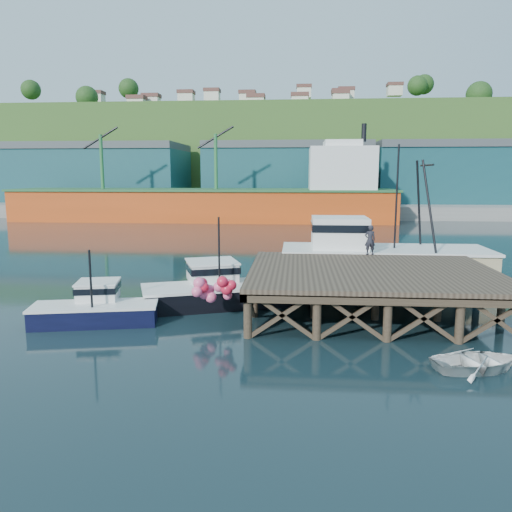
# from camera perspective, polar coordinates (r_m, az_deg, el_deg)

# --- Properties ---
(ground) EXTENTS (300.00, 300.00, 0.00)m
(ground) POSITION_cam_1_polar(r_m,az_deg,el_deg) (25.56, 0.54, -5.97)
(ground) COLOR black
(ground) RESTS_ON ground
(wharf) EXTENTS (12.00, 10.00, 2.62)m
(wharf) POSITION_cam_1_polar(r_m,az_deg,el_deg) (25.15, 13.12, -1.93)
(wharf) COLOR brown
(wharf) RESTS_ON ground
(far_quay) EXTENTS (160.00, 40.00, 2.00)m
(far_quay) POSITION_cam_1_polar(r_m,az_deg,el_deg) (94.78, 3.61, 5.82)
(far_quay) COLOR gray
(far_quay) RESTS_ON ground
(warehouse_left) EXTENTS (32.00, 16.00, 9.00)m
(warehouse_left) POSITION_cam_1_polar(r_m,az_deg,el_deg) (96.85, -17.85, 8.73)
(warehouse_left) COLOR #185052
(warehouse_left) RESTS_ON far_quay
(warehouse_mid) EXTENTS (28.00, 16.00, 9.00)m
(warehouse_mid) POSITION_cam_1_polar(r_m,az_deg,el_deg) (89.61, 3.59, 9.14)
(warehouse_mid) COLOR #185052
(warehouse_mid) RESTS_ON far_quay
(warehouse_right) EXTENTS (30.00, 16.00, 9.00)m
(warehouse_right) POSITION_cam_1_polar(r_m,az_deg,el_deg) (93.94, 22.42, 8.47)
(warehouse_right) COLOR #185052
(warehouse_right) RESTS_ON far_quay
(cargo_ship) EXTENTS (55.50, 10.00, 13.75)m
(cargo_ship) POSITION_cam_1_polar(r_m,az_deg,el_deg) (73.39, -3.37, 6.62)
(cargo_ship) COLOR #DA4914
(cargo_ship) RESTS_ON ground
(hillside) EXTENTS (220.00, 50.00, 22.00)m
(hillside) POSITION_cam_1_polar(r_m,az_deg,el_deg) (124.68, 3.93, 11.25)
(hillside) COLOR #2D511E
(hillside) RESTS_ON ground
(boat_navy) EXTENTS (5.88, 3.64, 3.49)m
(boat_navy) POSITION_cam_1_polar(r_m,az_deg,el_deg) (24.17, -17.83, -5.61)
(boat_navy) COLOR black
(boat_navy) RESTS_ON ground
(boat_black) EXTENTS (8.05, 6.68, 4.67)m
(boat_black) POSITION_cam_1_polar(r_m,az_deg,el_deg) (26.17, -4.65, -3.70)
(boat_black) COLOR black
(boat_black) RESTS_ON ground
(trawler) EXTENTS (12.76, 4.57, 8.54)m
(trawler) POSITION_cam_1_polar(r_m,az_deg,el_deg) (32.22, 13.99, 0.14)
(trawler) COLOR #CDB984
(trawler) RESTS_ON ground
(dinghy) EXTENTS (3.76, 3.12, 0.67)m
(dinghy) POSITION_cam_1_polar(r_m,az_deg,el_deg) (19.29, 24.06, -10.91)
(dinghy) COLOR white
(dinghy) RESTS_ON ground
(dockworker) EXTENTS (0.69, 0.51, 1.73)m
(dockworker) POSITION_cam_1_polar(r_m,az_deg,el_deg) (29.54, 12.89, 1.79)
(dockworker) COLOR black
(dockworker) RESTS_ON wharf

